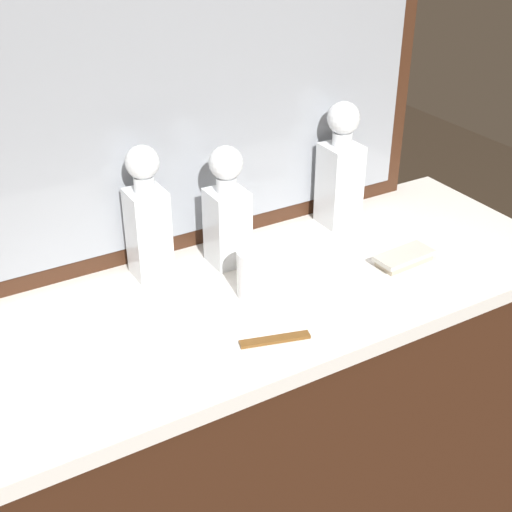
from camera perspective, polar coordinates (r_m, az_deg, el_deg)
The scene contains 8 objects.
dresser at distance 1.70m, azimuth 0.00°, elevation -15.71°, with size 1.38×0.51×0.90m.
dresser_mirror at distance 1.47m, azimuth -4.82°, elevation 11.91°, with size 1.12×0.03×0.62m.
crystal_decanter_right at distance 1.42m, azimuth -8.77°, elevation 2.51°, with size 0.07×0.07×0.28m.
crystal_decanter_rear at distance 1.46m, azimuth -2.35°, elevation 3.15°, with size 0.08×0.08×0.26m.
crystal_decanter_center at distance 1.63m, azimuth 6.82°, elevation 6.47°, with size 0.08×0.08×0.29m.
crystal_tumbler_left at distance 1.37m, azimuth -0.06°, elevation -1.56°, with size 0.07×0.07×0.10m.
silver_brush_far_right at distance 1.53m, azimuth 11.91°, elevation -0.16°, with size 0.13×0.07×0.02m.
tortoiseshell_comb at distance 1.27m, azimuth 1.54°, elevation -6.78°, with size 0.13×0.05×0.01m.
Camera 1 is at (-0.60, -1.02, 1.67)m, focal length 49.30 mm.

